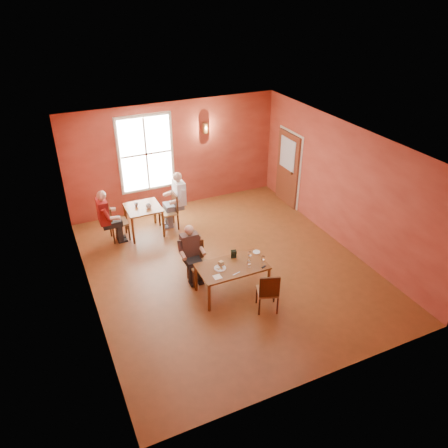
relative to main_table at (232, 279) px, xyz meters
name	(u,v)px	position (x,y,z in m)	size (l,w,h in m)	color
ground	(228,267)	(0.29, 0.83, -0.33)	(6.00, 7.00, 0.01)	brown
wall_back	(174,156)	(0.29, 4.33, 1.17)	(6.00, 0.04, 3.00)	brown
wall_front	(327,310)	(0.29, -2.67, 1.17)	(6.00, 0.04, 3.00)	brown
wall_left	(84,241)	(-2.71, 0.83, 1.17)	(0.04, 7.00, 3.00)	brown
wall_right	(342,185)	(3.29, 0.83, 1.17)	(0.04, 7.00, 3.00)	brown
ceiling	(228,142)	(0.29, 0.83, 2.67)	(6.00, 7.00, 0.04)	white
window	(146,154)	(-0.51, 4.28, 1.37)	(1.36, 0.10, 1.96)	white
door	(287,169)	(3.23, 3.13, 0.72)	(0.12, 1.04, 2.10)	maroon
wall_sconce	(205,128)	(1.19, 4.23, 1.87)	(0.16, 0.16, 0.28)	brown
main_table	(232,279)	(0.00, 0.00, 0.00)	(1.42, 0.80, 0.67)	brown
chair_diner_main	(198,263)	(-0.50, 0.65, 0.12)	(0.40, 0.40, 0.91)	brown
diner_main	(198,258)	(-0.50, 0.62, 0.29)	(0.50, 0.50, 1.25)	#432D22
chair_empty	(267,290)	(0.40, -0.77, 0.12)	(0.40, 0.40, 0.90)	#4D2E18
plate_food	(220,268)	(-0.27, 0.02, 0.35)	(0.25, 0.25, 0.03)	beige
sandwich	(221,264)	(-0.21, 0.08, 0.38)	(0.08, 0.08, 0.10)	tan
goblet_a	(250,255)	(0.45, 0.09, 0.42)	(0.07, 0.07, 0.18)	white
goblet_b	(263,259)	(0.63, -0.16, 0.42)	(0.07, 0.07, 0.17)	white
goblet_c	(249,263)	(0.29, -0.17, 0.42)	(0.07, 0.07, 0.17)	silver
menu_stand	(234,254)	(0.15, 0.25, 0.43)	(0.11, 0.06, 0.19)	black
knife	(236,274)	(-0.04, -0.28, 0.33)	(0.18, 0.01, 0.00)	silver
napkin	(217,277)	(-0.43, -0.22, 0.34)	(0.16, 0.16, 0.01)	white
side_plate	(256,252)	(0.69, 0.24, 0.34)	(0.16, 0.16, 0.01)	white
sunglasses	(264,267)	(0.57, -0.31, 0.34)	(0.11, 0.04, 0.01)	black
second_table	(144,220)	(-1.01, 3.13, 0.05)	(0.86, 0.86, 0.76)	brown
chair_diner_white	(168,211)	(-0.36, 3.13, 0.15)	(0.43, 0.43, 0.97)	#572E16
diner_white	(169,203)	(-0.33, 3.13, 0.38)	(0.57, 0.57, 1.43)	white
chair_diner_maroon	(119,222)	(-1.66, 3.13, 0.15)	(0.43, 0.43, 0.97)	#4A2716
diner_maroon	(116,215)	(-1.69, 3.13, 0.36)	(0.56, 0.56, 1.39)	maroon
cup_a	(149,206)	(-0.89, 3.01, 0.48)	(0.14, 0.14, 0.11)	silver
cup_b	(136,205)	(-1.15, 3.23, 0.47)	(0.10, 0.10, 0.10)	white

